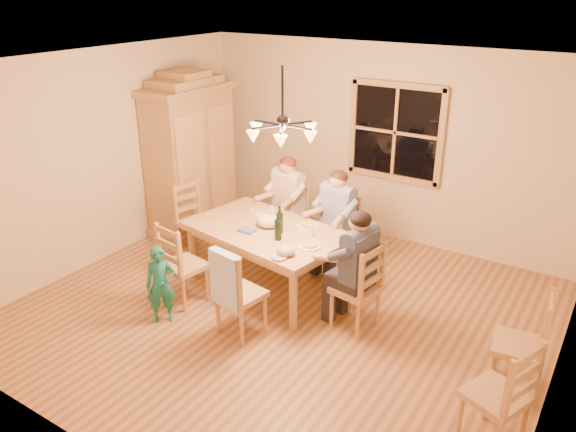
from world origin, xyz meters
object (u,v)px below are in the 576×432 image
Objects in this scene: chair_end_left at (198,233)px; chair_far_left at (287,230)px; adult_woman at (287,193)px; armoire at (191,158)px; wine_bottle_a at (280,219)px; chair_near_right at (241,306)px; chair_near_left at (185,277)px; dining_table at (267,236)px; wine_bottle_b at (278,226)px; adult_plaid_man at (337,209)px; chandelier at (283,130)px; chair_far_right at (336,248)px; chair_spare_front at (493,411)px; adult_slate_man at (357,256)px; chair_end_right at (355,301)px; child at (161,285)px; chair_spare_back at (515,360)px.

chair_far_left is at bearing 136.74° from chair_end_left.
armoire is at bearing 10.56° from adult_woman.
wine_bottle_a is at bearing -23.16° from armoire.
adult_woman is at bearing 117.90° from chair_near_right.
chair_near_left is 1.13× the size of adult_woman.
dining_table is 1.01m from adult_woman.
armoire reaches higher than dining_table.
armoire is 6.97× the size of wine_bottle_b.
chair_far_left is 1.00× the size of chair_near_left.
adult_plaid_man is (0.50, 0.81, 0.18)m from dining_table.
dining_table is (-0.47, 0.38, -1.42)m from chandelier.
chair_far_right and chair_spare_front have the same top height.
adult_woman is 2.65× the size of wine_bottle_b.
chair_near_left is 3.00× the size of wine_bottle_a.
adult_woman and adult_slate_man have the same top height.
wine_bottle_b is (-0.99, 0.02, 0.08)m from adult_slate_man.
adult_woman reaches higher than chair_end_right.
adult_woman is at bearing 118.19° from wine_bottle_a.
chandelier is 0.88× the size of child.
chair_far_left is 1.00× the size of chair_far_right.
dining_table is 1.34m from chair_end_right.
chair_far_right and chair_end_right have the same top height.
chair_far_left is at bearing 78.96° from chair_spare_front.
chandelier is at bearing 111.25° from adult_slate_man.
chair_end_right is at bearing 153.43° from adult_woman.
chair_far_left is 2.19m from child.
adult_plaid_man is 1.28m from adult_slate_man.
wine_bottle_a reaches higher than chair_near_right.
chair_far_right and chair_near_right have the same top height.
chair_far_left is at bearing 42.02° from child.
wine_bottle_b is 2.72m from chair_spare_back.
chair_end_right is at bearing -1.28° from wine_bottle_b.
armoire reaches higher than chair_far_left.
wine_bottle_b reaches higher than chair_near_left.
chandelier is 0.78× the size of chair_spare_front.
chair_near_left is 1.96m from chair_end_right.
chair_near_left is at bearing 56.66° from child.
child is (-0.21, -2.17, 0.14)m from chair_far_left.
adult_plaid_man is at bearing 88.93° from chandelier.
adult_plaid_man is 2.32m from child.
armoire reaches higher than chair_end_left.
chair_near_left is 0.47m from child.
chandelier is 1.87m from chair_near_right.
chair_spare_back is (2.92, -0.33, -0.36)m from dining_table.
adult_woman is (-0.81, 0.13, 0.54)m from chair_far_right.
adult_plaid_man is (0.02, 1.18, -1.24)m from chandelier.
dining_table is at bearing 117.90° from chair_far_left.
armoire is at bearing 7.02° from chair_far_right.
wine_bottle_b is (-0.04, 0.75, 0.62)m from chair_near_right.
adult_slate_man is (1.87, 0.58, 0.54)m from chair_near_left.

